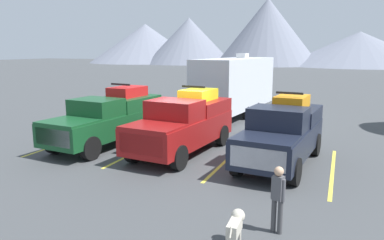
# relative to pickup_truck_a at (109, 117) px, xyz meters

# --- Properties ---
(ground_plane) EXTENTS (240.00, 240.00, 0.00)m
(ground_plane) POSITION_rel_pickup_truck_a_xyz_m (3.59, -0.12, -1.19)
(ground_plane) COLOR #3F4244
(pickup_truck_a) EXTENTS (2.62, 5.97, 2.59)m
(pickup_truck_a) POSITION_rel_pickup_truck_a_xyz_m (0.00, 0.00, 0.00)
(pickup_truck_a) COLOR #144723
(pickup_truck_a) RESTS_ON ground
(pickup_truck_b) EXTENTS (2.63, 5.69, 2.61)m
(pickup_truck_b) POSITION_rel_pickup_truck_a_xyz_m (3.51, 0.03, 0.02)
(pickup_truck_b) COLOR maroon
(pickup_truck_b) RESTS_ON ground
(pickup_truck_c) EXTENTS (2.56, 5.56, 2.53)m
(pickup_truck_c) POSITION_rel_pickup_truck_a_xyz_m (7.40, -0.01, -0.02)
(pickup_truck_c) COLOR black
(pickup_truck_c) RESTS_ON ground
(lot_stripe_a) EXTENTS (0.12, 5.50, 0.01)m
(lot_stripe_a) POSITION_rel_pickup_truck_a_xyz_m (-2.00, -0.30, -1.18)
(lot_stripe_a) COLOR gold
(lot_stripe_a) RESTS_ON ground
(lot_stripe_b) EXTENTS (0.12, 5.50, 0.01)m
(lot_stripe_b) POSITION_rel_pickup_truck_a_xyz_m (1.73, -0.30, -1.18)
(lot_stripe_b) COLOR gold
(lot_stripe_b) RESTS_ON ground
(lot_stripe_c) EXTENTS (0.12, 5.50, 0.01)m
(lot_stripe_c) POSITION_rel_pickup_truck_a_xyz_m (5.45, -0.30, -1.18)
(lot_stripe_c) COLOR gold
(lot_stripe_c) RESTS_ON ground
(lot_stripe_d) EXTENTS (0.12, 5.50, 0.01)m
(lot_stripe_d) POSITION_rel_pickup_truck_a_xyz_m (9.17, -0.30, -1.18)
(lot_stripe_d) COLOR gold
(lot_stripe_d) RESTS_ON ground
(camper_trailer_a) EXTENTS (3.33, 9.16, 3.84)m
(camper_trailer_a) POSITION_rel_pickup_truck_a_xyz_m (3.11, 9.00, 0.84)
(camper_trailer_a) COLOR silver
(camper_trailer_a) RESTS_ON ground
(person_a) EXTENTS (0.33, 0.25, 1.56)m
(person_a) POSITION_rel_pickup_truck_a_xyz_m (8.11, -5.33, -0.29)
(person_a) COLOR #3F3F42
(person_a) RESTS_ON ground
(dog) EXTENTS (0.30, 0.89, 0.75)m
(dog) POSITION_rel_pickup_truck_a_xyz_m (7.41, -6.27, -0.67)
(dog) COLOR beige
(dog) RESTS_ON ground
(mountain_ridge) EXTENTS (135.15, 45.36, 17.07)m
(mountain_ridge) POSITION_rel_pickup_truck_a_xyz_m (7.61, 90.79, 4.92)
(mountain_ridge) COLOR slate
(mountain_ridge) RESTS_ON ground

